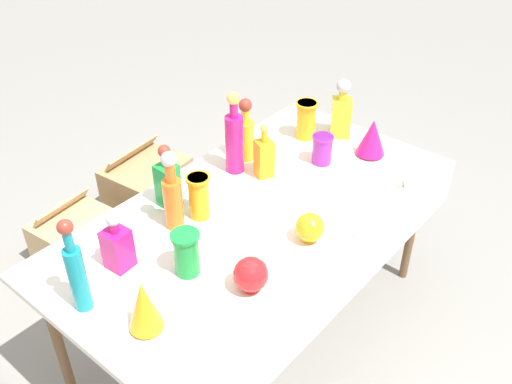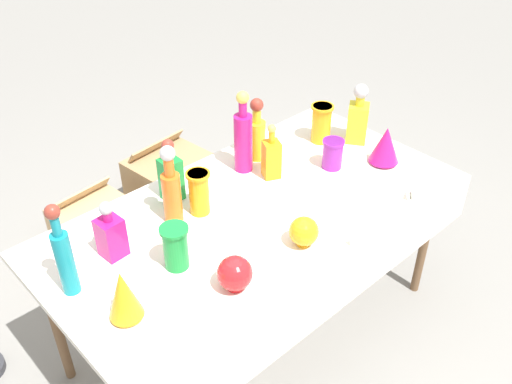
{
  "view_description": "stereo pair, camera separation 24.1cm",
  "coord_description": "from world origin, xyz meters",
  "px_view_note": "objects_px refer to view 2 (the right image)",
  "views": [
    {
      "loc": [
        -1.5,
        -1.26,
        2.27
      ],
      "look_at": [
        0.0,
        0.0,
        0.86
      ],
      "focal_mm": 40.0,
      "sensor_mm": 36.0,
      "label": 1
    },
    {
      "loc": [
        -1.33,
        -1.44,
        2.27
      ],
      "look_at": [
        0.0,
        0.0,
        0.86
      ],
      "focal_mm": 40.0,
      "sensor_mm": 36.0,
      "label": 2
    }
  ],
  "objects_px": {
    "tall_bottle_0": "(257,134)",
    "slender_vase_1": "(199,191)",
    "tall_bottle_1": "(243,138)",
    "cardboard_box_behind_left": "(169,179)",
    "slender_vase_0": "(175,246)",
    "fluted_vase_0": "(123,295)",
    "tall_bottle_2": "(64,255)",
    "tall_bottle_3": "(171,189)",
    "round_bowl_1": "(235,273)",
    "round_bowl_0": "(304,231)",
    "slender_vase_3": "(321,122)",
    "square_decanter_0": "(271,157)",
    "cardboard_box_behind_right": "(98,227)",
    "fluted_vase_1": "(385,145)",
    "slender_vase_2": "(333,153)",
    "square_decanter_2": "(111,234)",
    "square_decanter_3": "(171,175)",
    "square_decanter_1": "(358,117)"
  },
  "relations": [
    {
      "from": "round_bowl_1",
      "to": "cardboard_box_behind_right",
      "type": "height_order",
      "value": "round_bowl_1"
    },
    {
      "from": "tall_bottle_0",
      "to": "cardboard_box_behind_right",
      "type": "distance_m",
      "value": 1.22
    },
    {
      "from": "tall_bottle_2",
      "to": "square_decanter_3",
      "type": "relative_size",
      "value": 1.29
    },
    {
      "from": "round_bowl_0",
      "to": "slender_vase_3",
      "type": "bearing_deg",
      "value": 37.16
    },
    {
      "from": "slender_vase_2",
      "to": "fluted_vase_0",
      "type": "bearing_deg",
      "value": -173.39
    },
    {
      "from": "square_decanter_2",
      "to": "fluted_vase_1",
      "type": "xyz_separation_m",
      "value": [
        1.32,
        -0.31,
        -0.0
      ]
    },
    {
      "from": "tall_bottle_2",
      "to": "cardboard_box_behind_left",
      "type": "height_order",
      "value": "tall_bottle_2"
    },
    {
      "from": "square_decanter_0",
      "to": "slender_vase_1",
      "type": "xyz_separation_m",
      "value": [
        -0.42,
        0.01,
        0.0
      ]
    },
    {
      "from": "slender_vase_0",
      "to": "fluted_vase_0",
      "type": "distance_m",
      "value": 0.3
    },
    {
      "from": "tall_bottle_3",
      "to": "slender_vase_0",
      "type": "bearing_deg",
      "value": -123.92
    },
    {
      "from": "tall_bottle_3",
      "to": "round_bowl_1",
      "type": "xyz_separation_m",
      "value": [
        -0.08,
        -0.48,
        -0.08
      ]
    },
    {
      "from": "tall_bottle_2",
      "to": "tall_bottle_3",
      "type": "bearing_deg",
      "value": 9.19
    },
    {
      "from": "slender_vase_0",
      "to": "square_decanter_0",
      "type": "bearing_deg",
      "value": 15.82
    },
    {
      "from": "cardboard_box_behind_left",
      "to": "cardboard_box_behind_right",
      "type": "xyz_separation_m",
      "value": [
        -0.58,
        -0.09,
        -0.03
      ]
    },
    {
      "from": "square_decanter_1",
      "to": "fluted_vase_1",
      "type": "distance_m",
      "value": 0.24
    },
    {
      "from": "square_decanter_2",
      "to": "slender_vase_3",
      "type": "bearing_deg",
      "value": 1.6
    },
    {
      "from": "slender_vase_1",
      "to": "slender_vase_3",
      "type": "xyz_separation_m",
      "value": [
        0.83,
        0.05,
        -0.0
      ]
    },
    {
      "from": "slender_vase_3",
      "to": "square_decanter_3",
      "type": "bearing_deg",
      "value": 172.59
    },
    {
      "from": "square_decanter_0",
      "to": "slender_vase_3",
      "type": "bearing_deg",
      "value": 8.39
    },
    {
      "from": "round_bowl_1",
      "to": "tall_bottle_0",
      "type": "bearing_deg",
      "value": 42.0
    },
    {
      "from": "fluted_vase_1",
      "to": "cardboard_box_behind_right",
      "type": "xyz_separation_m",
      "value": [
        -0.96,
        1.24,
        -0.72
      ]
    },
    {
      "from": "tall_bottle_1",
      "to": "slender_vase_2",
      "type": "relative_size",
      "value": 2.79
    },
    {
      "from": "tall_bottle_3",
      "to": "round_bowl_1",
      "type": "relative_size",
      "value": 2.6
    },
    {
      "from": "cardboard_box_behind_left",
      "to": "tall_bottle_0",
      "type": "bearing_deg",
      "value": -92.82
    },
    {
      "from": "tall_bottle_0",
      "to": "slender_vase_1",
      "type": "distance_m",
      "value": 0.5
    },
    {
      "from": "fluted_vase_0",
      "to": "slender_vase_3",
      "type": "bearing_deg",
      "value": 14.08
    },
    {
      "from": "square_decanter_0",
      "to": "slender_vase_2",
      "type": "height_order",
      "value": "square_decanter_0"
    },
    {
      "from": "tall_bottle_1",
      "to": "cardboard_box_behind_left",
      "type": "height_order",
      "value": "tall_bottle_1"
    },
    {
      "from": "fluted_vase_1",
      "to": "cardboard_box_behind_left",
      "type": "bearing_deg",
      "value": 105.86
    },
    {
      "from": "slender_vase_3",
      "to": "fluted_vase_0",
      "type": "height_order",
      "value": "fluted_vase_0"
    },
    {
      "from": "round_bowl_1",
      "to": "cardboard_box_behind_right",
      "type": "xyz_separation_m",
      "value": [
        0.13,
        1.39,
        -0.69
      ]
    },
    {
      "from": "tall_bottle_0",
      "to": "slender_vase_0",
      "type": "relative_size",
      "value": 1.75
    },
    {
      "from": "round_bowl_0",
      "to": "slender_vase_0",
      "type": "bearing_deg",
      "value": 151.1
    },
    {
      "from": "round_bowl_1",
      "to": "cardboard_box_behind_right",
      "type": "bearing_deg",
      "value": 84.79
    },
    {
      "from": "slender_vase_1",
      "to": "fluted_vase_1",
      "type": "relative_size",
      "value": 1.05
    },
    {
      "from": "tall_bottle_3",
      "to": "tall_bottle_0",
      "type": "bearing_deg",
      "value": 11.57
    },
    {
      "from": "tall_bottle_2",
      "to": "square_decanter_2",
      "type": "height_order",
      "value": "tall_bottle_2"
    },
    {
      "from": "fluted_vase_1",
      "to": "square_decanter_0",
      "type": "bearing_deg",
      "value": 149.14
    },
    {
      "from": "round_bowl_1",
      "to": "slender_vase_2",
      "type": "bearing_deg",
      "value": 18.57
    },
    {
      "from": "round_bowl_0",
      "to": "tall_bottle_3",
      "type": "bearing_deg",
      "value": 120.32
    },
    {
      "from": "tall_bottle_1",
      "to": "tall_bottle_0",
      "type": "bearing_deg",
      "value": 15.12
    },
    {
      "from": "tall_bottle_0",
      "to": "fluted_vase_1",
      "type": "distance_m",
      "value": 0.62
    },
    {
      "from": "slender_vase_3",
      "to": "round_bowl_0",
      "type": "height_order",
      "value": "slender_vase_3"
    },
    {
      "from": "square_decanter_1",
      "to": "square_decanter_2",
      "type": "height_order",
      "value": "square_decanter_1"
    },
    {
      "from": "slender_vase_1",
      "to": "round_bowl_1",
      "type": "relative_size",
      "value": 1.44
    },
    {
      "from": "slender_vase_3",
      "to": "round_bowl_0",
      "type": "xyz_separation_m",
      "value": [
        -0.66,
        -0.5,
        -0.04
      ]
    },
    {
      "from": "slender_vase_3",
      "to": "cardboard_box_behind_right",
      "type": "xyz_separation_m",
      "value": [
        -0.9,
        0.89,
        -0.73
      ]
    },
    {
      "from": "square_decanter_0",
      "to": "cardboard_box_behind_right",
      "type": "height_order",
      "value": "square_decanter_0"
    },
    {
      "from": "fluted_vase_1",
      "to": "square_decanter_2",
      "type": "bearing_deg",
      "value": 166.58
    },
    {
      "from": "tall_bottle_0",
      "to": "round_bowl_1",
      "type": "xyz_separation_m",
      "value": [
        -0.67,
        -0.6,
        -0.06
      ]
    }
  ]
}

